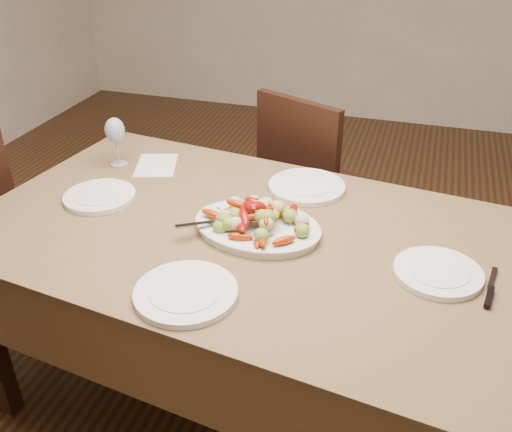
{
  "coord_description": "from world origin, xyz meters",
  "views": [
    {
      "loc": [
        0.51,
        -1.64,
        1.71
      ],
      "look_at": [
        0.05,
        -0.18,
        0.82
      ],
      "focal_mm": 40.0,
      "sensor_mm": 36.0,
      "label": 1
    }
  ],
  "objects_px": {
    "serving_platter": "(257,229)",
    "wine_glass": "(116,141)",
    "chair_far": "(320,187)",
    "plate_right": "(438,273)",
    "plate_far": "(307,187)",
    "dining_table": "(256,325)",
    "plate_near": "(186,293)",
    "plate_left": "(100,197)"
  },
  "relations": [
    {
      "from": "plate_right",
      "to": "chair_far",
      "type": "bearing_deg",
      "value": 118.37
    },
    {
      "from": "chair_far",
      "to": "plate_left",
      "type": "xyz_separation_m",
      "value": [
        -0.62,
        -0.86,
        0.29
      ]
    },
    {
      "from": "wine_glass",
      "to": "serving_platter",
      "type": "bearing_deg",
      "value": -25.25
    },
    {
      "from": "dining_table",
      "to": "plate_near",
      "type": "height_order",
      "value": "plate_near"
    },
    {
      "from": "plate_near",
      "to": "dining_table",
      "type": "bearing_deg",
      "value": 76.84
    },
    {
      "from": "serving_platter",
      "to": "plate_left",
      "type": "relative_size",
      "value": 1.61
    },
    {
      "from": "chair_far",
      "to": "wine_glass",
      "type": "distance_m",
      "value": 0.99
    },
    {
      "from": "chair_far",
      "to": "serving_platter",
      "type": "relative_size",
      "value": 2.38
    },
    {
      "from": "plate_left",
      "to": "plate_far",
      "type": "xyz_separation_m",
      "value": [
        0.67,
        0.29,
        0.0
      ]
    },
    {
      "from": "serving_platter",
      "to": "plate_near",
      "type": "distance_m",
      "value": 0.38
    },
    {
      "from": "plate_left",
      "to": "plate_right",
      "type": "relative_size",
      "value": 1.0
    },
    {
      "from": "dining_table",
      "to": "plate_right",
      "type": "height_order",
      "value": "plate_right"
    },
    {
      "from": "plate_far",
      "to": "wine_glass",
      "type": "distance_m",
      "value": 0.75
    },
    {
      "from": "dining_table",
      "to": "wine_glass",
      "type": "bearing_deg",
      "value": 154.17
    },
    {
      "from": "dining_table",
      "to": "plate_right",
      "type": "relative_size",
      "value": 7.44
    },
    {
      "from": "serving_platter",
      "to": "plate_near",
      "type": "height_order",
      "value": "serving_platter"
    },
    {
      "from": "dining_table",
      "to": "plate_left",
      "type": "distance_m",
      "value": 0.71
    },
    {
      "from": "plate_far",
      "to": "dining_table",
      "type": "bearing_deg",
      "value": -103.97
    },
    {
      "from": "serving_platter",
      "to": "wine_glass",
      "type": "bearing_deg",
      "value": 154.75
    },
    {
      "from": "plate_right",
      "to": "wine_glass",
      "type": "bearing_deg",
      "value": 162.52
    },
    {
      "from": "serving_platter",
      "to": "plate_left",
      "type": "height_order",
      "value": "serving_platter"
    },
    {
      "from": "plate_right",
      "to": "wine_glass",
      "type": "relative_size",
      "value": 1.21
    },
    {
      "from": "chair_far",
      "to": "wine_glass",
      "type": "xyz_separation_m",
      "value": [
        -0.69,
        -0.59,
        0.39
      ]
    },
    {
      "from": "plate_far",
      "to": "wine_glass",
      "type": "xyz_separation_m",
      "value": [
        -0.75,
        -0.02,
        0.09
      ]
    },
    {
      "from": "plate_near",
      "to": "wine_glass",
      "type": "relative_size",
      "value": 1.37
    },
    {
      "from": "plate_near",
      "to": "wine_glass",
      "type": "distance_m",
      "value": 0.9
    },
    {
      "from": "wine_glass",
      "to": "plate_left",
      "type": "bearing_deg",
      "value": -74.5
    },
    {
      "from": "plate_far",
      "to": "plate_near",
      "type": "height_order",
      "value": "same"
    },
    {
      "from": "dining_table",
      "to": "chair_far",
      "type": "bearing_deg",
      "value": 88.21
    },
    {
      "from": "chair_far",
      "to": "dining_table",
      "type": "bearing_deg",
      "value": 111.97
    },
    {
      "from": "plate_near",
      "to": "plate_left",
      "type": "bearing_deg",
      "value": 140.93
    },
    {
      "from": "plate_far",
      "to": "plate_left",
      "type": "bearing_deg",
      "value": -156.67
    },
    {
      "from": "plate_far",
      "to": "plate_near",
      "type": "bearing_deg",
      "value": -103.56
    },
    {
      "from": "serving_platter",
      "to": "plate_right",
      "type": "xyz_separation_m",
      "value": [
        0.55,
        -0.07,
        -0.0
      ]
    },
    {
      "from": "chair_far",
      "to": "plate_left",
      "type": "relative_size",
      "value": 3.83
    },
    {
      "from": "dining_table",
      "to": "plate_right",
      "type": "xyz_separation_m",
      "value": [
        0.56,
        -0.06,
        0.39
      ]
    },
    {
      "from": "wine_glass",
      "to": "plate_right",
      "type": "bearing_deg",
      "value": -17.48
    },
    {
      "from": "serving_platter",
      "to": "wine_glass",
      "type": "distance_m",
      "value": 0.74
    },
    {
      "from": "serving_platter",
      "to": "wine_glass",
      "type": "height_order",
      "value": "wine_glass"
    },
    {
      "from": "plate_right",
      "to": "plate_near",
      "type": "height_order",
      "value": "same"
    },
    {
      "from": "chair_far",
      "to": "plate_left",
      "type": "height_order",
      "value": "chair_far"
    },
    {
      "from": "dining_table",
      "to": "plate_right",
      "type": "distance_m",
      "value": 0.68
    }
  ]
}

